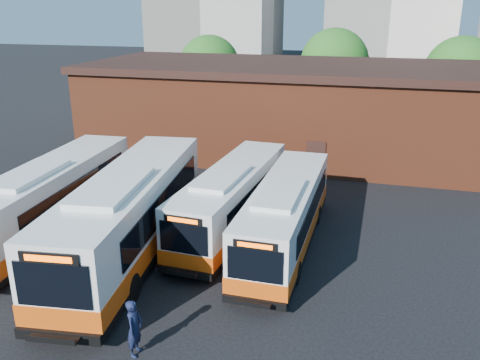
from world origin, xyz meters
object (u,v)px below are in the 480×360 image
(bus_west, at_px, (51,200))
(bus_midwest, at_px, (130,217))
(bus_east, at_px, (285,217))
(transit_worker, at_px, (135,328))
(bus_mideast, at_px, (232,200))

(bus_west, xyz_separation_m, bus_midwest, (4.75, -1.18, 0.17))
(bus_east, height_order, transit_worker, bus_east)
(bus_midwest, xyz_separation_m, bus_mideast, (3.44, 3.77, -0.31))
(bus_west, bearing_deg, bus_east, 3.04)
(bus_midwest, distance_m, bus_east, 6.74)
(bus_west, height_order, bus_east, bus_west)
(bus_west, height_order, bus_mideast, bus_west)
(bus_west, bearing_deg, bus_midwest, -17.43)
(bus_mideast, distance_m, transit_worker, 9.98)
(bus_midwest, distance_m, bus_mideast, 5.11)
(bus_west, height_order, bus_midwest, bus_midwest)
(bus_east, bearing_deg, bus_mideast, 155.34)
(bus_mideast, height_order, bus_east, bus_mideast)
(bus_east, bearing_deg, bus_west, -173.02)
(bus_midwest, height_order, transit_worker, bus_midwest)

